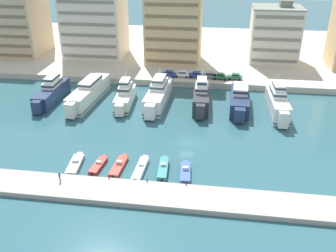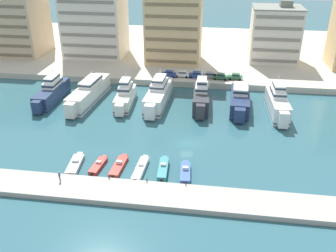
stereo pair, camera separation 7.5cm
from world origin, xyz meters
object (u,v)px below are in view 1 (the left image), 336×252
yacht_navy_far_left (51,92)px  yacht_ivory_mid_left (125,96)px  motorboat_white_center_left (141,169)px  motorboat_blue_center_right (185,173)px  motorboat_red_left (98,165)px  yacht_white_center_left (158,95)px  yacht_navy_center_right (240,100)px  car_white_left (182,74)px  motorboat_teal_center (163,169)px  car_grey_center_left (209,75)px  car_green_center_right (235,76)px  yacht_ivory_left (89,93)px  motorboat_red_mid_left (119,166)px  car_blue_far_left (169,74)px  motorboat_grey_far_left (75,164)px  car_green_center (221,76)px  car_blue_mid_left (196,74)px  pedestrian_near_edge (59,175)px  yacht_charcoal_center (201,97)px  yacht_white_mid_right (277,103)px

yacht_navy_far_left → yacht_ivory_mid_left: (19.09, 0.04, -0.03)m
motorboat_white_center_left → motorboat_blue_center_right: motorboat_blue_center_right is taller
motorboat_red_left → yacht_white_center_left: bearing=78.4°
yacht_navy_center_right → car_white_left: size_ratio=4.24×
yacht_navy_far_left → motorboat_blue_center_right: yacht_navy_far_left is taller
motorboat_teal_center → car_grey_center_left: size_ratio=1.81×
yacht_white_center_left → car_green_center_right: 24.95m
car_white_left → yacht_ivory_mid_left: bearing=-124.8°
yacht_ivory_left → yacht_navy_far_left: bearing=-174.9°
yacht_navy_far_left → motorboat_red_mid_left: bearing=-48.5°
yacht_ivory_mid_left → car_blue_far_left: bearing=63.7°
motorboat_grey_far_left → motorboat_red_left: 4.27m
yacht_ivory_mid_left → yacht_navy_center_right: (28.03, 1.66, -0.06)m
yacht_navy_far_left → car_green_center: (42.27, 17.16, 0.36)m
yacht_white_center_left → motorboat_red_mid_left: size_ratio=2.66×
car_blue_mid_left → car_grey_center_left: 3.71m
motorboat_teal_center → motorboat_red_left: bearing=-179.2°
car_grey_center_left → pedestrian_near_edge: bearing=-113.6°
yacht_navy_center_right → car_grey_center_left: yacht_navy_center_right is taller
motorboat_teal_center → yacht_white_center_left: bearing=101.0°
motorboat_blue_center_right → car_green_center_right: size_ratio=1.71×
yacht_ivory_mid_left → car_green_center: (23.19, 17.13, 0.39)m
motorboat_grey_far_left → car_blue_far_left: 47.32m
car_blue_far_left → car_blue_mid_left: 7.73m
motorboat_red_left → car_blue_far_left: car_blue_far_left is taller
motorboat_blue_center_right → car_blue_mid_left: 46.38m
yacht_charcoal_center → yacht_white_center_left: bearing=178.2°
motorboat_teal_center → car_grey_center_left: bearing=82.3°
motorboat_teal_center → motorboat_blue_center_right: 4.05m
yacht_ivory_left → car_grey_center_left: bearing=29.5°
yacht_charcoal_center → car_green_center: 16.48m
yacht_charcoal_center → yacht_white_mid_right: (17.94, -1.27, 0.10)m
yacht_ivory_mid_left → car_green_center: 28.83m
yacht_ivory_left → motorboat_white_center_left: size_ratio=2.73×
yacht_charcoal_center → car_blue_mid_left: size_ratio=3.78×
motorboat_white_center_left → pedestrian_near_edge: size_ratio=4.80×
yacht_white_center_left → car_blue_mid_left: 18.01m
yacht_white_center_left → car_white_left: bearing=75.2°
yacht_navy_far_left → yacht_white_center_left: size_ratio=0.90×
yacht_ivory_mid_left → motorboat_teal_center: yacht_ivory_mid_left is taller
motorboat_white_center_left → pedestrian_near_edge: (-12.54, -5.96, 1.44)m
yacht_navy_far_left → motorboat_white_center_left: yacht_navy_far_left is taller
motorboat_white_center_left → yacht_white_center_left: bearing=93.3°
yacht_white_mid_right → motorboat_teal_center: bearing=-129.0°
yacht_ivory_mid_left → car_green_center: yacht_ivory_mid_left is taller
yacht_charcoal_center → motorboat_red_mid_left: (-13.04, -29.28, -2.17)m
car_green_center_right → motorboat_blue_center_right: bearing=-101.5°
yacht_navy_far_left → motorboat_red_mid_left: size_ratio=2.39×
yacht_navy_far_left → motorboat_white_center_left: size_ratio=2.18×
motorboat_blue_center_right → car_white_left: (-5.52, 46.41, 2.12)m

